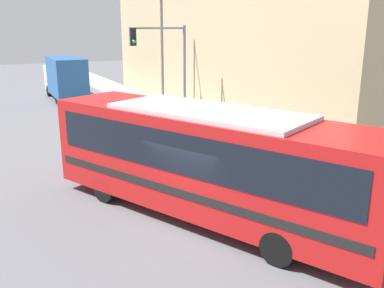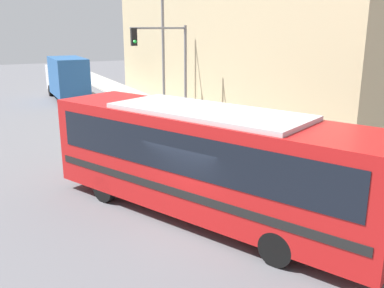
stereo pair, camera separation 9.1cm
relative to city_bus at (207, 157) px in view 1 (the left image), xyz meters
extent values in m
plane|color=slate|center=(-0.54, -0.48, -1.94)|extent=(120.00, 120.00, 0.00)
cube|color=#B7B2A8|center=(5.31, 19.52, -1.87)|extent=(2.70, 70.00, 0.15)
cube|color=tan|center=(9.66, 14.66, 2.12)|extent=(6.00, 28.28, 8.13)
cube|color=red|center=(0.00, 0.00, -0.11)|extent=(6.99, 11.01, 2.87)
cube|color=black|center=(0.00, 0.00, 0.40)|extent=(6.66, 10.23, 1.17)
cube|color=black|center=(0.00, 0.00, -0.75)|extent=(6.84, 10.63, 0.24)
cube|color=silver|center=(0.00, 0.00, 1.37)|extent=(4.71, 6.46, 0.16)
cylinder|color=black|center=(-0.40, 3.56, -1.48)|extent=(0.64, 0.94, 0.91)
cylinder|color=black|center=(-2.48, 2.58, -1.48)|extent=(0.64, 0.94, 0.91)
cylinder|color=black|center=(2.32, -2.24, -1.48)|extent=(0.64, 0.94, 0.91)
cylinder|color=black|center=(0.24, -3.22, -1.48)|extent=(0.64, 0.94, 0.91)
cube|color=#265999|center=(0.38, 23.27, -0.05)|extent=(2.28, 4.96, 2.87)
cube|color=silver|center=(0.38, 26.71, -0.47)|extent=(2.17, 1.93, 2.04)
cylinder|color=black|center=(-0.61, 26.36, -1.49)|extent=(0.25, 0.90, 0.90)
cylinder|color=black|center=(-0.61, 22.34, -1.49)|extent=(0.25, 0.90, 0.90)
cylinder|color=#999999|center=(4.56, 2.00, -1.48)|extent=(0.26, 0.26, 0.63)
sphere|color=#999999|center=(4.56, 2.00, -1.09)|extent=(0.25, 0.25, 0.25)
cylinder|color=#999999|center=(4.56, 1.86, -1.45)|extent=(0.12, 0.16, 0.12)
cylinder|color=slate|center=(4.71, 11.31, 1.00)|extent=(0.16, 0.16, 5.58)
cylinder|color=slate|center=(3.11, 11.31, 3.64)|extent=(3.20, 0.11, 0.11)
cube|color=black|center=(1.71, 11.31, 3.19)|extent=(0.30, 0.24, 0.90)
sphere|color=#19D83F|center=(1.71, 11.17, 2.96)|extent=(0.18, 0.18, 0.18)
cylinder|color=slate|center=(4.81, 14.77, 1.93)|extent=(0.18, 0.18, 7.44)
cylinder|color=slate|center=(5.48, 7.91, -1.38)|extent=(0.28, 0.28, 0.82)
cylinder|color=#2659A5|center=(5.48, 7.91, -0.63)|extent=(0.34, 0.34, 0.68)
sphere|color=tan|center=(5.48, 7.91, -0.18)|extent=(0.22, 0.22, 0.22)
camera|label=1|loc=(-5.88, -10.68, 3.81)|focal=40.00mm
camera|label=2|loc=(-5.80, -10.72, 3.81)|focal=40.00mm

